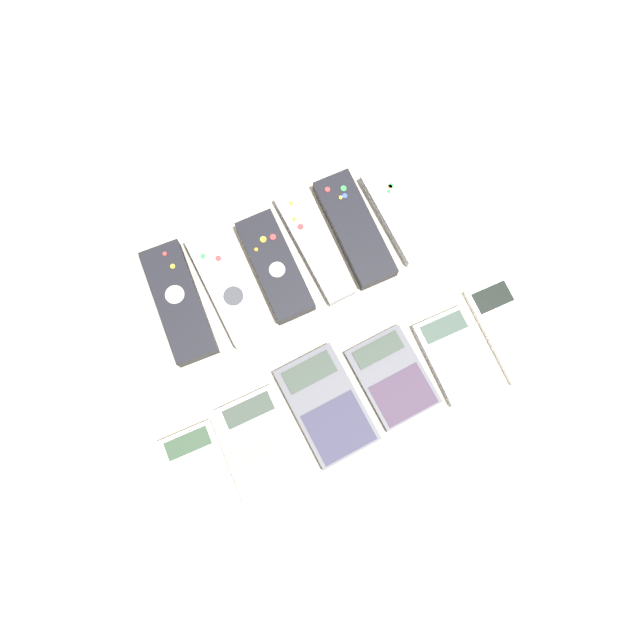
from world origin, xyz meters
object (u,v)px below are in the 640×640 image
Objects in this scene: remote_3 at (314,246)px; calculator_0 at (199,471)px; remote_2 at (275,266)px; remote_5 at (400,214)px; calculator_4 at (456,355)px; calculator_1 at (261,439)px; calculator_3 at (393,377)px; remote_1 at (228,286)px; calculator_2 at (327,405)px; calculator_5 at (508,329)px; remote_4 at (355,229)px; remote_0 at (179,303)px.

remote_3 reaches higher than calculator_0.
remote_5 is at bearing -0.11° from remote_2.
calculator_1 is at bearing 178.99° from calculator_4.
calculator_4 reaches higher than calculator_3.
remote_3 reaches higher than calculator_1.
remote_1 reaches higher than calculator_2.
calculator_4 is (0.20, -0.01, -0.00)m from calculator_2.
remote_1 is 1.10× the size of remote_2.
remote_3 reaches higher than calculator_5.
remote_4 is 0.41m from calculator_0.
remote_5 reaches higher than calculator_4.
remote_2 reaches higher than remote_3.
remote_4 is at bearing 41.47° from calculator_1.
calculator_4 is at bearing -177.71° from calculator_5.
remote_0 is at bearing 132.85° from calculator_3.
calculator_3 is at bearing -56.32° from remote_1.
calculator_4 is at bearing -50.95° from remote_2.
calculator_1 is (-0.11, -0.22, -0.01)m from remote_2.
calculator_0 is 0.76× the size of calculator_2.
remote_4 reaches higher than calculator_4.
remote_2 is 1.35× the size of calculator_0.
remote_0 is at bearing 151.46° from calculator_5.
calculator_2 is (-0.22, -0.21, -0.00)m from remote_5.
remote_3 is at bearing 178.96° from remote_4.
remote_5 is 0.38m from calculator_1.
remote_2 is at bearing 108.30° from calculator_3.
remote_4 is at bearing 102.95° from calculator_4.
calculator_0 reaches higher than calculator_5.
remote_1 is 0.27m from calculator_3.
calculator_3 is at bearing 174.89° from calculator_4.
remote_3 is 1.47× the size of calculator_1.
calculator_0 is 0.19m from calculator_2.
remote_2 reaches higher than calculator_2.
calculator_2 is 1.20× the size of calculator_3.
remote_5 reaches higher than calculator_2.
remote_3 is 0.26m from calculator_4.
calculator_3 is (0.09, -0.21, -0.01)m from remote_2.
remote_4 is 0.33m from calculator_1.
remote_3 is (0.06, 0.01, -0.00)m from remote_2.
calculator_5 is (0.18, -0.01, -0.00)m from calculator_3.
remote_0 is 0.15m from remote_2.
remote_5 is at bearing -2.90° from remote_1.
calculator_0 is 0.95× the size of calculator_1.
remote_5 is 0.30m from calculator_2.
remote_1 is 1.50× the size of calculator_0.
remote_0 reaches higher than remote_3.
remote_1 is at bearing -2.40° from remote_0.
remote_0 is at bearing 117.37° from calculator_2.
calculator_5 is (0.28, -0.01, -0.00)m from calculator_2.
calculator_0 is at bearing 179.28° from calculator_2.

